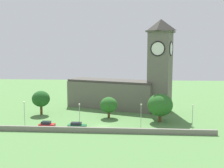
# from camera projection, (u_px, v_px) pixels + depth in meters

# --- Properties ---
(ground_plane) EXTENTS (200.00, 200.00, 0.00)m
(ground_plane) POSITION_uv_depth(u_px,v_px,m) (107.00, 114.00, 86.05)
(ground_plane) COLOR #517F42
(church) EXTENTS (36.86, 20.58, 29.69)m
(church) POSITION_uv_depth(u_px,v_px,m) (126.00, 85.00, 92.47)
(church) COLOR #666056
(church) RESTS_ON ground
(quay_barrier) EXTENTS (55.77, 0.70, 1.29)m
(quay_barrier) POSITION_uv_depth(u_px,v_px,m) (100.00, 130.00, 65.89)
(quay_barrier) COLOR gray
(quay_barrier) RESTS_ON ground
(car_red) EXTENTS (4.02, 2.19, 1.84)m
(car_red) POSITION_uv_depth(u_px,v_px,m) (47.00, 125.00, 69.54)
(car_red) COLOR red
(car_red) RESTS_ON ground
(car_green) EXTENTS (4.71, 2.13, 1.66)m
(car_green) POSITION_uv_depth(u_px,v_px,m) (77.00, 126.00, 69.19)
(car_green) COLOR #1E6B38
(car_green) RESTS_ON ground
(streetlamp_west_end) EXTENTS (0.44, 0.44, 6.50)m
(streetlamp_west_end) POSITION_uv_depth(u_px,v_px,m) (24.00, 109.00, 71.65)
(streetlamp_west_end) COLOR #9EA0A5
(streetlamp_west_end) RESTS_ON ground
(streetlamp_west_mid) EXTENTS (0.44, 0.44, 6.06)m
(streetlamp_west_mid) POSITION_uv_depth(u_px,v_px,m) (79.00, 111.00, 71.46)
(streetlamp_west_mid) COLOR #9EA0A5
(streetlamp_west_mid) RESTS_ON ground
(streetlamp_central) EXTENTS (0.44, 0.44, 6.33)m
(streetlamp_central) POSITION_uv_depth(u_px,v_px,m) (141.00, 111.00, 69.73)
(streetlamp_central) COLOR #9EA0A5
(streetlamp_central) RESTS_ON ground
(streetlamp_east_mid) EXTENTS (0.44, 0.44, 6.08)m
(streetlamp_east_mid) POSITION_uv_depth(u_px,v_px,m) (193.00, 112.00, 69.62)
(streetlamp_east_mid) COLOR #9EA0A5
(streetlamp_east_mid) RESTS_ON ground
(tree_by_tower) EXTENTS (5.11, 5.11, 6.22)m
(tree_by_tower) POSITION_uv_depth(u_px,v_px,m) (109.00, 105.00, 80.24)
(tree_by_tower) COLOR brown
(tree_by_tower) RESTS_ON ground
(tree_riverside_east) EXTENTS (6.98, 6.98, 7.99)m
(tree_riverside_east) POSITION_uv_depth(u_px,v_px,m) (160.00, 105.00, 75.51)
(tree_riverside_east) COLOR brown
(tree_riverside_east) RESTS_ON ground
(tree_churchyard) EXTENTS (5.48, 5.48, 7.47)m
(tree_churchyard) POSITION_uv_depth(u_px,v_px,m) (41.00, 99.00, 84.22)
(tree_churchyard) COLOR brown
(tree_churchyard) RESTS_ON ground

